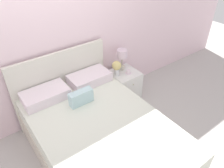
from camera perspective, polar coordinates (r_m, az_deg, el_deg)
ground_plane at (r=3.80m, az=-11.82°, el=-7.07°), size 12.00×12.00×0.00m
wall_back at (r=3.15m, az=-15.28°, el=11.39°), size 8.00×0.06×2.60m
bed at (r=2.92m, az=-3.40°, el=-13.39°), size 1.49×2.17×1.13m
nightstand at (r=3.88m, az=3.13°, el=-0.21°), size 0.46×0.49×0.52m
table_lamp at (r=3.70m, az=2.63°, el=7.43°), size 0.18×0.18×0.37m
flower_vase at (r=3.58m, az=1.24°, el=4.47°), size 0.15×0.15×0.26m
teacup at (r=3.70m, az=4.30°, el=3.16°), size 0.11×0.11×0.06m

